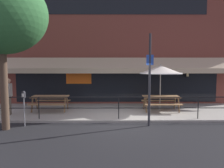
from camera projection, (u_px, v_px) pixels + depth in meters
The scene contains 11 objects.
ground_plane at pixel (119, 123), 9.19m from camera, with size 120.00×120.00×0.00m, color black.
patio_deck at pixel (117, 111), 11.18m from camera, with size 15.00×4.00×0.10m, color #9E998E.
restaurant_building at pixel (116, 34), 13.01m from camera, with size 15.00×1.60×8.60m.
patio_railing at pixel (119, 103), 9.42m from camera, with size 13.84×0.04×0.97m.
picnic_table_left at pixel (50, 99), 11.00m from camera, with size 1.80×1.42×0.76m.
picnic_table_centre at pixel (161, 99), 10.98m from camera, with size 1.80×1.42×0.76m.
patio_umbrella_centre at pixel (161, 70), 11.06m from camera, with size 2.14×2.14×2.38m.
pedestrian_walking at pixel (9, 94), 10.17m from camera, with size 0.30×0.61×1.71m.
parking_meter_near at pixel (24, 98), 8.58m from camera, with size 0.15×0.16×1.42m.
street_sign_pole at pixel (150, 79), 8.58m from camera, with size 0.28×0.09×3.65m.
street_tree_curbside at pixel (2, 9), 7.80m from camera, with size 3.37×3.03×6.19m.
Camera 1 is at (-0.34, -9.00, 2.47)m, focal length 35.00 mm.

